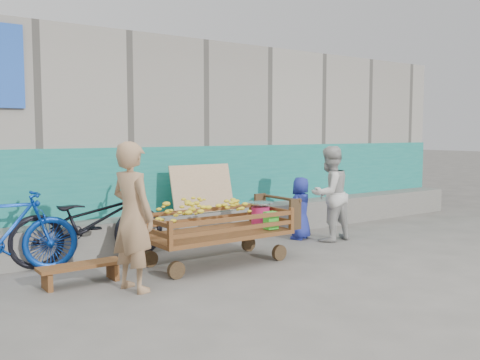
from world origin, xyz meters
TOP-DOWN VIEW (x-y plane):
  - ground at (0.00, 0.00)m, footprint 80.00×80.00m
  - building_wall at (-0.00, 4.05)m, footprint 12.00×3.50m
  - banana_cart at (-0.24, 1.08)m, footprint 1.94×0.88m
  - bench at (-1.87, 1.17)m, footprint 0.88×0.27m
  - vendor_man at (-1.50, 0.65)m, footprint 0.49×0.63m
  - woman at (1.92, 1.27)m, footprint 0.71×0.56m
  - child at (1.67, 1.61)m, footprint 0.54×0.45m
  - bicycle_dark at (-1.44, 2.05)m, footprint 1.96×0.83m
  - bicycle_blue at (-2.44, 2.02)m, footprint 1.66×0.61m

SIDE VIEW (x-z plane):
  - ground at x=0.00m, z-range 0.00..0.00m
  - bench at x=-1.87m, z-range 0.05..0.27m
  - child at x=1.67m, z-range 0.00..0.94m
  - bicycle_blue at x=-2.44m, z-range 0.00..0.98m
  - bicycle_dark at x=-1.44m, z-range 0.00..1.00m
  - banana_cart at x=-0.24m, z-range 0.15..0.97m
  - woman at x=1.92m, z-range 0.00..1.41m
  - vendor_man at x=-1.50m, z-range 0.00..1.52m
  - building_wall at x=0.00m, z-range -0.03..2.97m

